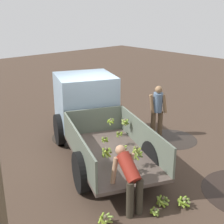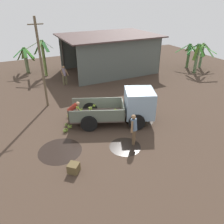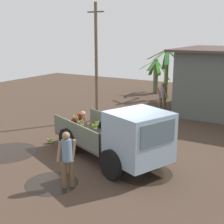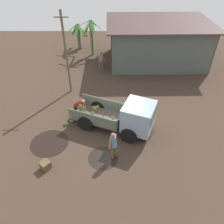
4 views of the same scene
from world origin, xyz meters
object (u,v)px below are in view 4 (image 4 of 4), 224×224
object	(u,v)px
cargo_truck	(130,117)
banana_bunch_on_ground_1	(66,123)
banana_bunch_on_ground_3	(72,120)
wooden_crate_0	(45,165)
utility_pole	(66,54)
person_worker_loading	(78,106)
person_foreground_visitor	(114,144)
banana_bunch_on_ground_2	(80,108)
banana_bunch_on_ground_0	(71,117)
person_bystander_near_shed	(101,60)

from	to	relation	value
cargo_truck	banana_bunch_on_ground_1	xyz separation A→B (m)	(-3.86, 0.53, -0.94)
banana_bunch_on_ground_3	wooden_crate_0	size ratio (longest dim) A/B	0.66
utility_pole	person_worker_loading	world-z (taller)	utility_pole
person_foreground_visitor	banana_bunch_on_ground_2	xyz separation A→B (m)	(-2.26, 4.11, -0.79)
banana_bunch_on_ground_0	banana_bunch_on_ground_2	xyz separation A→B (m)	(0.44, 0.93, 0.04)
banana_bunch_on_ground_0	wooden_crate_0	world-z (taller)	wooden_crate_0
banana_bunch_on_ground_1	wooden_crate_0	size ratio (longest dim) A/B	0.68
person_bystander_near_shed	banana_bunch_on_ground_2	distance (m)	5.94
person_worker_loading	banana_bunch_on_ground_3	distance (m)	0.98
banana_bunch_on_ground_2	banana_bunch_on_ground_3	distance (m)	1.34
person_bystander_near_shed	banana_bunch_on_ground_2	world-z (taller)	person_bystander_near_shed
person_bystander_near_shed	banana_bunch_on_ground_1	size ratio (longest dim) A/B	5.41
person_foreground_visitor	banana_bunch_on_ground_3	xyz separation A→B (m)	(-2.59, 2.81, -0.80)
person_worker_loading	wooden_crate_0	size ratio (longest dim) A/B	2.93
banana_bunch_on_ground_0	banana_bunch_on_ground_1	xyz separation A→B (m)	(-0.22, -0.66, 0.04)
cargo_truck	banana_bunch_on_ground_0	world-z (taller)	cargo_truck
banana_bunch_on_ground_2	banana_bunch_on_ground_3	bearing A→B (deg)	-104.39
person_foreground_visitor	wooden_crate_0	xyz separation A→B (m)	(-3.40, -0.73, -0.71)
person_foreground_visitor	banana_bunch_on_ground_0	bearing A→B (deg)	-10.64
person_worker_loading	banana_bunch_on_ground_2	size ratio (longest dim) A/B	4.39
person_worker_loading	banana_bunch_on_ground_0	xyz separation A→B (m)	(-0.51, -0.25, -0.68)
cargo_truck	banana_bunch_on_ground_1	bearing A→B (deg)	-165.49
cargo_truck	person_bystander_near_shed	world-z (taller)	cargo_truck
person_foreground_visitor	person_bystander_near_shed	distance (m)	9.91
utility_pole	banana_bunch_on_ground_3	bearing A→B (deg)	-80.66
banana_bunch_on_ground_0	wooden_crate_0	distance (m)	3.97
person_worker_loading	banana_bunch_on_ground_0	bearing A→B (deg)	-140.83
utility_pole	banana_bunch_on_ground_1	world-z (taller)	utility_pole
wooden_crate_0	banana_bunch_on_ground_0	bearing A→B (deg)	79.86
person_bystander_near_shed	banana_bunch_on_ground_3	xyz separation A→B (m)	(-1.58, -7.05, -0.80)
cargo_truck	wooden_crate_0	xyz separation A→B (m)	(-4.34, -2.71, -0.86)
wooden_crate_0	person_foreground_visitor	bearing A→B (deg)	12.15
banana_bunch_on_ground_1	wooden_crate_0	distance (m)	3.28
banana_bunch_on_ground_2	banana_bunch_on_ground_1	bearing A→B (deg)	-112.48
person_bystander_near_shed	wooden_crate_0	size ratio (longest dim) A/B	3.69
person_foreground_visitor	wooden_crate_0	distance (m)	3.55
cargo_truck	person_foreground_visitor	distance (m)	2.20
cargo_truck	banana_bunch_on_ground_2	xyz separation A→B (m)	(-3.20, 2.12, -0.94)
utility_pole	banana_bunch_on_ground_3	world-z (taller)	utility_pole
utility_pole	wooden_crate_0	size ratio (longest dim) A/B	12.88
banana_bunch_on_ground_2	wooden_crate_0	distance (m)	4.97
utility_pole	person_worker_loading	xyz separation A→B (m)	(0.98, -2.95, -2.19)
utility_pole	person_bystander_near_shed	distance (m)	4.59
cargo_truck	person_worker_loading	size ratio (longest dim) A/B	3.90
banana_bunch_on_ground_0	banana_bunch_on_ground_2	bearing A→B (deg)	64.58
banana_bunch_on_ground_3	cargo_truck	bearing A→B (deg)	-13.23
banana_bunch_on_ground_1	person_worker_loading	bearing A→B (deg)	51.60
person_bystander_near_shed	wooden_crate_0	distance (m)	10.88
utility_pole	wooden_crate_0	world-z (taller)	utility_pole
banana_bunch_on_ground_1	cargo_truck	bearing A→B (deg)	-7.80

